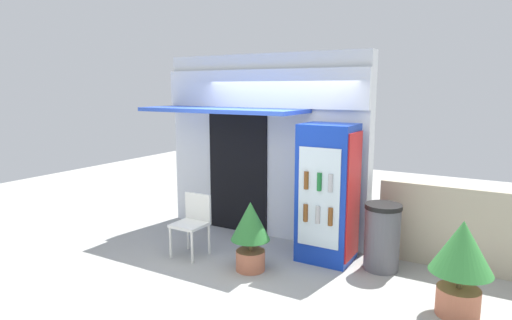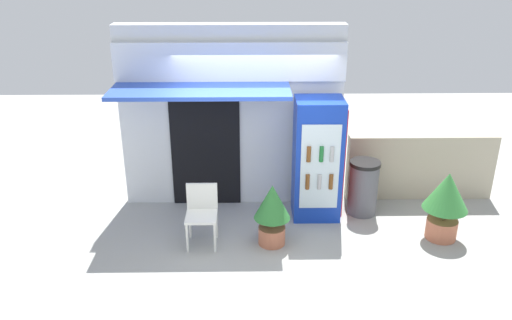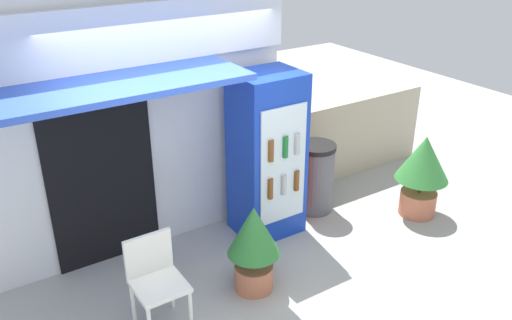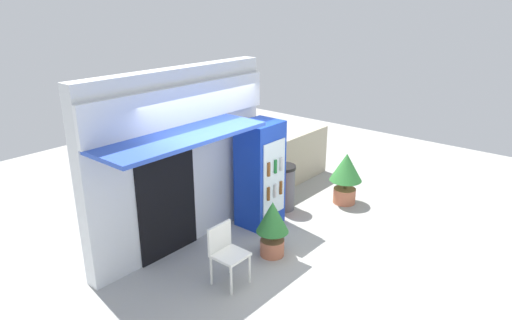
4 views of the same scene
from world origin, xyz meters
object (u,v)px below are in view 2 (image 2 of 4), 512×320
(plastic_chair, at_px, (202,210))
(potted_plant_near_shop, at_px, (272,209))
(potted_plant_curbside, at_px, (446,199))
(trash_bin, at_px, (363,187))
(drink_cooler, at_px, (318,159))

(plastic_chair, xyz_separation_m, potted_plant_near_shop, (1.00, -0.06, 0.03))
(potted_plant_near_shop, relative_size, potted_plant_curbside, 0.89)
(plastic_chair, bearing_deg, trash_bin, 18.73)
(potted_plant_near_shop, height_order, potted_plant_curbside, potted_plant_curbside)
(plastic_chair, xyz_separation_m, trash_bin, (2.50, 0.85, -0.07))
(trash_bin, bearing_deg, potted_plant_near_shop, -148.70)
(potted_plant_curbside, bearing_deg, drink_cooler, 157.31)
(potted_plant_near_shop, relative_size, trash_bin, 1.04)
(drink_cooler, height_order, trash_bin, drink_cooler)
(plastic_chair, relative_size, potted_plant_curbside, 0.84)
(plastic_chair, bearing_deg, drink_cooler, 24.48)
(drink_cooler, bearing_deg, plastic_chair, -155.52)
(potted_plant_near_shop, xyz_separation_m, trash_bin, (1.49, 0.91, -0.10))
(potted_plant_near_shop, height_order, trash_bin, potted_plant_near_shop)
(drink_cooler, distance_m, trash_bin, 0.91)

